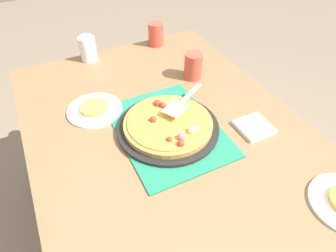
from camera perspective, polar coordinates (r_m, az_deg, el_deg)
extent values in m
plane|color=#84705B|center=(1.72, 0.00, -19.18)|extent=(8.00, 8.00, 0.00)
cube|color=olive|center=(1.13, 0.00, -1.31)|extent=(1.40, 1.00, 0.03)
cube|color=olive|center=(1.80, -22.17, -1.38)|extent=(0.07, 0.07, 0.72)
cube|color=olive|center=(1.96, 3.31, 6.44)|extent=(0.07, 0.07, 0.72)
cube|color=#237F5B|center=(1.12, 0.00, -0.64)|extent=(0.48, 0.36, 0.01)
cylinder|color=black|center=(1.11, 0.00, -0.27)|extent=(0.38, 0.38, 0.01)
cylinder|color=#B78442|center=(1.10, 0.00, 0.38)|extent=(0.33, 0.33, 0.02)
cylinder|color=gold|center=(1.09, 0.00, 0.89)|extent=(0.30, 0.30, 0.01)
sphere|color=red|center=(1.16, -2.01, 4.41)|extent=(0.03, 0.03, 0.03)
sphere|color=red|center=(1.00, 2.51, -3.36)|extent=(0.02, 0.02, 0.02)
sphere|color=red|center=(1.13, 0.76, 3.59)|extent=(0.03, 0.03, 0.03)
sphere|color=red|center=(1.01, 0.28, -2.56)|extent=(0.02, 0.02, 0.02)
sphere|color=#E5CC7F|center=(1.04, 4.55, -0.85)|extent=(0.03, 0.03, 0.03)
sphere|color=red|center=(1.08, -2.85, 1.27)|extent=(0.03, 0.03, 0.03)
sphere|color=#B76675|center=(1.02, 2.46, -2.10)|extent=(0.03, 0.03, 0.03)
sphere|color=#E5CC7F|center=(1.05, 5.23, -0.41)|extent=(0.03, 0.03, 0.03)
sphere|color=red|center=(1.15, -0.96, 3.99)|extent=(0.02, 0.02, 0.02)
cylinder|color=white|center=(1.23, -13.84, 3.01)|extent=(0.22, 0.22, 0.01)
cylinder|color=#EAB747|center=(1.23, -13.94, 3.48)|extent=(0.11, 0.11, 0.02)
cylinder|color=white|center=(1.55, -15.10, 14.10)|extent=(0.08, 0.08, 0.12)
cylinder|color=#E04C38|center=(1.37, 4.84, 11.40)|extent=(0.08, 0.08, 0.12)
cylinder|color=#E04C38|center=(1.65, -2.33, 17.19)|extent=(0.08, 0.08, 0.12)
cube|color=silver|center=(1.10, 1.44, 3.39)|extent=(0.11, 0.11, 0.00)
cube|color=#B2B2B7|center=(1.18, 4.44, 6.33)|extent=(0.08, 0.13, 0.01)
cube|color=white|center=(1.16, 16.15, -0.20)|extent=(0.12, 0.12, 0.02)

